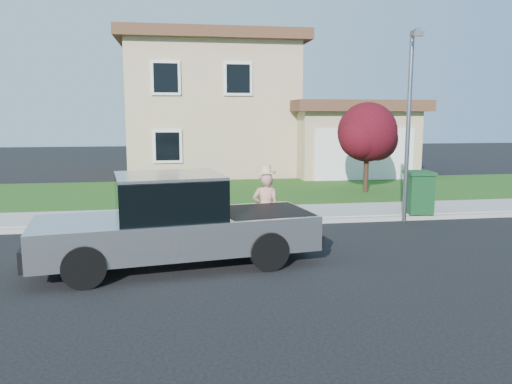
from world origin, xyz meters
TOP-DOWN VIEW (x-y plane):
  - ground at (0.00, 0.00)m, footprint 80.00×80.00m
  - curb at (1.00, 2.90)m, footprint 40.00×0.20m
  - sidewalk at (1.00, 4.00)m, footprint 40.00×2.00m
  - lawn at (1.00, 8.50)m, footprint 40.00×7.00m
  - house at (1.31, 16.38)m, footprint 14.00×11.30m
  - pickup_truck at (-1.80, -0.48)m, footprint 5.80×2.70m
  - woman at (0.23, 0.80)m, footprint 0.66×0.48m
  - ornamental_tree at (5.28, 7.54)m, footprint 2.45×2.21m
  - trash_bin at (5.16, 3.16)m, footprint 0.85×0.95m
  - street_lamp at (4.54, 2.69)m, footprint 0.29×0.68m

SIDE VIEW (x-z plane):
  - ground at x=0.00m, z-range 0.00..0.00m
  - lawn at x=1.00m, z-range 0.00..0.10m
  - curb at x=1.00m, z-range 0.00..0.12m
  - sidewalk at x=1.00m, z-range 0.00..0.15m
  - trash_bin at x=5.16m, z-range 0.16..1.37m
  - pickup_truck at x=-1.80m, z-range -0.06..1.77m
  - woman at x=0.23m, z-range -0.05..1.80m
  - ornamental_tree at x=5.28m, z-range 0.57..3.92m
  - street_lamp at x=4.54m, z-range 0.36..5.56m
  - house at x=1.31m, z-range -0.26..6.59m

